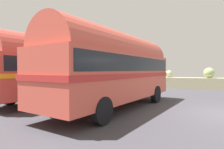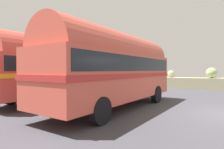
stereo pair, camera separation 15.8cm
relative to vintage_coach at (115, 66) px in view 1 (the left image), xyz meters
name	(u,v)px [view 1 (the left image)]	position (x,y,z in m)	size (l,w,h in m)	color
breakwater	(209,82)	(5.02, 12.38, -1.39)	(31.36, 1.89, 2.31)	tan
vintage_coach	(115,66)	(0.00, 0.00, 0.00)	(3.89, 8.87, 3.70)	black
second_coach	(62,67)	(-3.91, 0.94, 0.00)	(3.95, 8.88, 3.70)	black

